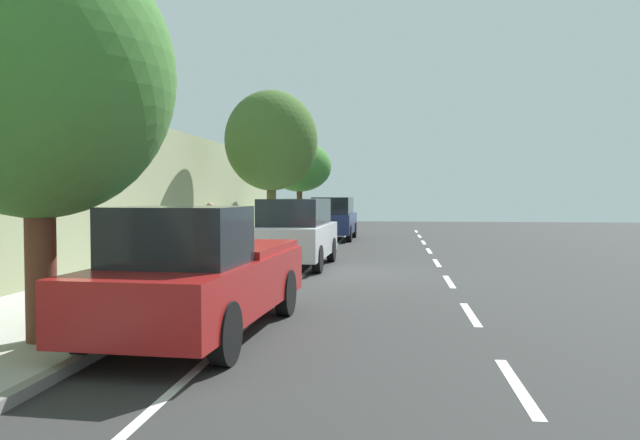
{
  "coord_description": "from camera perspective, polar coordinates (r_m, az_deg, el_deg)",
  "views": [
    {
      "loc": [
        -1.5,
        16.92,
        2.11
      ],
      "look_at": [
        1.21,
        -6.63,
        1.16
      ],
      "focal_mm": 35.38,
      "sensor_mm": 36.0,
      "label": 1
    }
  ],
  "objects": [
    {
      "name": "parked_suv_dark_blue_nearest",
      "position": [
        29.59,
        1.2,
        0.2
      ],
      "size": [
        2.02,
        4.72,
        1.99
      ],
      "color": "navy",
      "rests_on": "ground"
    },
    {
      "name": "ground",
      "position": [
        17.12,
        1.48,
        -4.78
      ],
      "size": [
        66.07,
        66.07,
        0.0
      ],
      "primitive_type": "plane",
      "color": "#2D2D2D"
    },
    {
      "name": "lane_stripe_bike_edge",
      "position": [
        17.21,
        -1.3,
        -4.73
      ],
      "size": [
        0.12,
        41.29,
        0.01
      ],
      "primitive_type": "cube",
      "color": "white",
      "rests_on": "ground"
    },
    {
      "name": "street_tree_far_end",
      "position": [
        9.38,
        -24.19,
        11.81
      ],
      "size": [
        3.63,
        3.63,
        5.5
      ],
      "color": "brown",
      "rests_on": "sidewalk"
    },
    {
      "name": "sidewalk",
      "position": [
        17.97,
        -12.03,
        -4.28
      ],
      "size": [
        3.63,
        41.29,
        0.13
      ],
      "primitive_type": "cube",
      "color": "#ADADA6",
      "rests_on": "ground"
    },
    {
      "name": "bicycle_at_curb",
      "position": [
        23.72,
        -1.57,
        -1.85
      ],
      "size": [
        1.62,
        0.81,
        0.79
      ],
      "color": "black",
      "rests_on": "ground"
    },
    {
      "name": "street_tree_mid_block",
      "position": [
        24.8,
        -4.43,
        7.14
      ],
      "size": [
        3.63,
        3.63,
        6.04
      ],
      "color": "#4D4A24",
      "rests_on": "sidewalk"
    },
    {
      "name": "cyclist_with_backpack",
      "position": [
        24.15,
        -1.95,
        -0.2
      ],
      "size": [
        0.48,
        0.6,
        1.73
      ],
      "color": "#C6B284",
      "rests_on": "ground"
    },
    {
      "name": "parked_suv_silver_second",
      "position": [
        18.48,
        -2.22,
        -1.07
      ],
      "size": [
        2.08,
        4.76,
        1.99
      ],
      "color": "#B7BABF",
      "rests_on": "ground"
    },
    {
      "name": "lane_stripe_centre",
      "position": [
        17.75,
        11.0,
        -4.56
      ],
      "size": [
        0.14,
        40.0,
        0.01
      ],
      "color": "white",
      "rests_on": "ground"
    },
    {
      "name": "curb_edge",
      "position": [
        17.46,
        -6.1,
        -4.43
      ],
      "size": [
        0.16,
        41.29,
        0.13
      ],
      "primitive_type": "cube",
      "color": "gray",
      "rests_on": "ground"
    },
    {
      "name": "building_facade",
      "position": [
        18.62,
        -18.13,
        2.41
      ],
      "size": [
        0.5,
        41.29,
        4.37
      ],
      "primitive_type": "cube",
      "color": "gray",
      "rests_on": "ground"
    },
    {
      "name": "pedestrian_on_phone",
      "position": [
        20.25,
        -9.93,
        -0.54
      ],
      "size": [
        0.51,
        0.42,
        1.73
      ],
      "color": "black",
      "rests_on": "sidewalk"
    },
    {
      "name": "street_tree_near_cyclist",
      "position": [
        32.12,
        -1.88,
        4.83
      ],
      "size": [
        3.25,
        3.25,
        4.69
      ],
      "color": "#51351F",
      "rests_on": "sidewalk"
    },
    {
      "name": "parked_pickup_red_mid",
      "position": [
        9.62,
        -10.79,
        -4.98
      ],
      "size": [
        2.28,
        5.41,
        1.95
      ],
      "color": "maroon",
      "rests_on": "ground"
    },
    {
      "name": "fire_hydrant",
      "position": [
        14.75,
        -10.2,
        -3.78
      ],
      "size": [
        0.22,
        0.22,
        0.84
      ],
      "color": "red",
      "rests_on": "sidewalk"
    }
  ]
}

